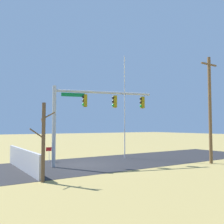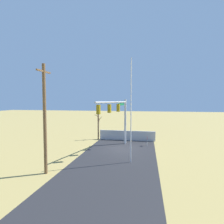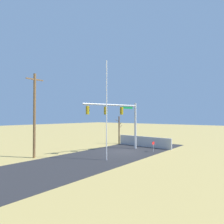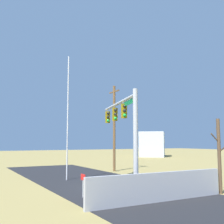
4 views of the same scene
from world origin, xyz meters
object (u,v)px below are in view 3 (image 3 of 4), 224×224
Objects in this scene: utility_pole at (34,114)px; open_sign at (153,144)px; bare_tree at (119,130)px; flagpole at (107,110)px; signal_mast at (121,116)px.

utility_pole is 13.88m from open_sign.
bare_tree is at bearing 68.93° from open_sign.
open_sign is at bearing -12.79° from flagpole.
flagpole is 11.52m from bare_tree.
bare_tree is 7.93m from open_sign.
signal_mast is 0.78× the size of flagpole.
signal_mast is at bearing -26.05° from utility_pole.
open_sign is (-2.81, -7.30, -1.30)m from bare_tree.
bare_tree is (9.60, 5.77, -2.70)m from flagpole.
utility_pole is (-9.00, 4.40, 0.17)m from signal_mast.
signal_mast is 6.25m from bare_tree.
signal_mast is 10.02m from utility_pole.
utility_pole is at bearing 177.03° from bare_tree.
signal_mast is 0.88× the size of utility_pole.
signal_mast is 6.29× the size of open_sign.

